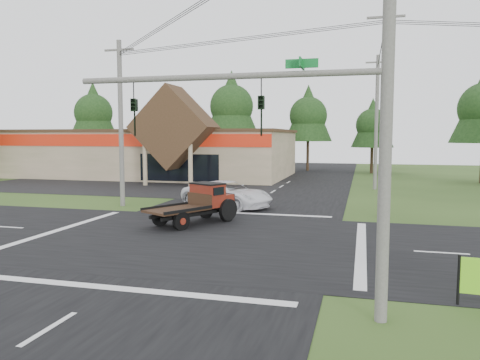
% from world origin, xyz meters
% --- Properties ---
extents(ground, '(120.00, 120.00, 0.00)m').
position_xyz_m(ground, '(0.00, 0.00, 0.00)').
color(ground, '#2A4217').
rests_on(ground, ground).
extents(road_ns, '(12.00, 120.00, 0.02)m').
position_xyz_m(road_ns, '(0.00, 0.00, 0.01)').
color(road_ns, black).
rests_on(road_ns, ground).
extents(road_ew, '(120.00, 12.00, 0.02)m').
position_xyz_m(road_ew, '(0.00, 0.00, 0.01)').
color(road_ew, black).
rests_on(road_ew, ground).
extents(parking_apron, '(28.00, 14.00, 0.02)m').
position_xyz_m(parking_apron, '(-14.00, 19.00, 0.01)').
color(parking_apron, black).
rests_on(parking_apron, ground).
extents(cvs_building, '(30.40, 18.20, 9.19)m').
position_xyz_m(cvs_building, '(-15.70, 29.57, 2.78)').
color(cvs_building, gray).
rests_on(cvs_building, ground).
extents(traffic_signal_mast, '(8.12, 0.24, 7.00)m').
position_xyz_m(traffic_signal_mast, '(5.82, -7.50, 4.43)').
color(traffic_signal_mast, '#595651').
rests_on(traffic_signal_mast, ground).
extents(utility_pole_nr, '(2.00, 0.30, 11.00)m').
position_xyz_m(utility_pole_nr, '(7.50, -7.50, 5.64)').
color(utility_pole_nr, '#595651').
rests_on(utility_pole_nr, ground).
extents(utility_pole_nw, '(2.00, 0.30, 10.50)m').
position_xyz_m(utility_pole_nw, '(-8.00, 8.00, 5.39)').
color(utility_pole_nw, '#595651').
rests_on(utility_pole_nw, ground).
extents(utility_pole_ne, '(2.00, 0.30, 11.50)m').
position_xyz_m(utility_pole_ne, '(8.00, 8.00, 5.89)').
color(utility_pole_ne, '#595651').
rests_on(utility_pole_ne, ground).
extents(utility_pole_n, '(2.00, 0.30, 11.20)m').
position_xyz_m(utility_pole_n, '(8.00, 22.00, 5.74)').
color(utility_pole_n, '#595651').
rests_on(utility_pole_n, ground).
extents(tree_row_a, '(6.72, 6.72, 12.12)m').
position_xyz_m(tree_row_a, '(-30.00, 40.00, 8.05)').
color(tree_row_a, '#332316').
rests_on(tree_row_a, ground).
extents(tree_row_b, '(5.60, 5.60, 10.10)m').
position_xyz_m(tree_row_b, '(-20.00, 42.00, 6.70)').
color(tree_row_b, '#332316').
rests_on(tree_row_b, ground).
extents(tree_row_c, '(7.28, 7.28, 13.13)m').
position_xyz_m(tree_row_c, '(-10.00, 41.00, 8.72)').
color(tree_row_c, '#332316').
rests_on(tree_row_c, ground).
extents(tree_row_d, '(6.16, 6.16, 11.11)m').
position_xyz_m(tree_row_d, '(0.00, 42.00, 7.38)').
color(tree_row_d, '#332316').
rests_on(tree_row_d, ground).
extents(tree_row_e, '(5.04, 5.04, 9.09)m').
position_xyz_m(tree_row_e, '(8.00, 40.00, 6.03)').
color(tree_row_e, '#332316').
rests_on(tree_row_e, ground).
extents(antique_flatbed_truck, '(4.09, 5.32, 2.10)m').
position_xyz_m(antique_flatbed_truck, '(-1.35, 3.19, 1.05)').
color(antique_flatbed_truck, '#5A1C0C').
rests_on(antique_flatbed_truck, ground).
extents(white_pickup, '(6.61, 4.84, 1.67)m').
position_xyz_m(white_pickup, '(-1.29, 9.15, 0.84)').
color(white_pickup, white).
rests_on(white_pickup, ground).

